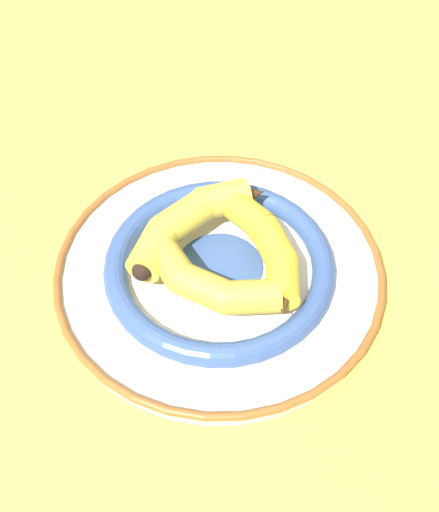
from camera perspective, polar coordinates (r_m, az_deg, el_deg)
The scene contains 5 objects.
ground_plane at distance 0.73m, azimuth -0.34°, elevation 0.48°, with size 2.80×2.80×0.00m, color gold.
decorative_bowl at distance 0.69m, azimuth 0.00°, elevation -1.17°, with size 0.38×0.38×0.04m.
banana_a at distance 0.66m, azimuth 4.70°, elevation 0.82°, with size 0.16×0.12×0.04m.
banana_b at distance 0.69m, azimuth -2.77°, elevation 3.45°, with size 0.18×0.13×0.04m.
banana_c at distance 0.63m, azimuth -1.37°, elevation -2.39°, with size 0.09×0.18×0.04m.
Camera 1 is at (-0.45, -0.13, 0.56)m, focal length 42.00 mm.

